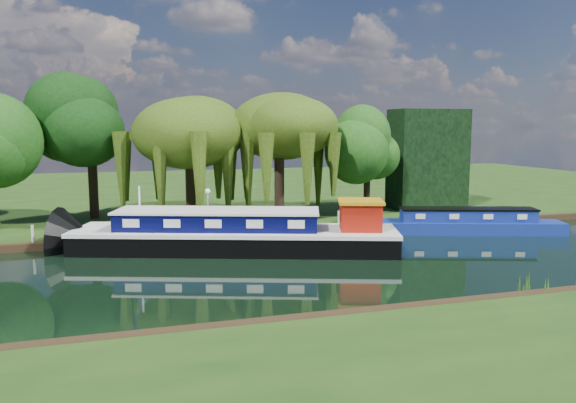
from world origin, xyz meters
name	(u,v)px	position (x,y,z in m)	size (l,w,h in m)	color
ground	(232,273)	(0.00, 0.00, 0.00)	(120.00, 120.00, 0.00)	black
far_bank	(169,191)	(0.00, 34.00, 0.23)	(120.00, 52.00, 0.45)	#18360E
dutch_barge	(238,234)	(1.30, 4.71, 0.96)	(18.73, 9.92, 3.88)	black
narrowboat	(467,224)	(17.05, 5.47, 0.65)	(12.56, 5.97, 1.83)	navy
white_cruiser	(461,233)	(16.78, 5.78, 0.00)	(2.10, 2.43, 1.28)	silver
willow_left	(189,135)	(-0.20, 13.95, 6.47)	(6.91, 6.91, 8.29)	black
willow_right	(279,136)	(5.87, 12.01, 6.42)	(6.71, 6.71, 8.18)	black
tree_far_mid	(91,128)	(-6.89, 16.60, 6.97)	(5.79, 5.79, 9.47)	black
tree_far_right	(368,150)	(12.92, 12.44, 5.31)	(4.31, 4.31, 7.05)	black
conifer_hedge	(428,159)	(19.00, 14.00, 4.45)	(6.00, 3.00, 8.00)	black
lamppost	(208,197)	(0.50, 10.50, 2.42)	(0.36, 0.36, 2.56)	silver
mooring_posts	(198,225)	(-0.50, 8.40, 0.95)	(19.16, 0.16, 1.00)	silver
reeds_near	(441,293)	(6.87, -7.57, 0.55)	(33.70, 1.50, 1.10)	#1C4A13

